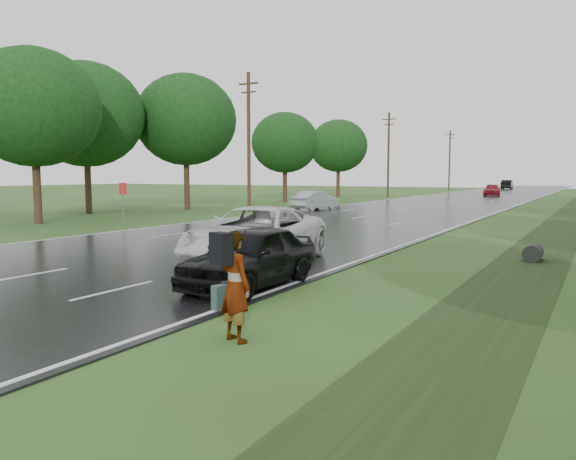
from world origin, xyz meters
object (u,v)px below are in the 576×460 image
(pedestrian, at_px, (234,285))
(silver_sedan, at_px, (315,200))
(white_pickup, at_px, (257,235))
(dark_sedan, at_px, (250,256))
(road_sign, at_px, (123,195))

(pedestrian, xyz_separation_m, silver_sedan, (-13.97, 30.65, -0.18))
(pedestrian, bearing_deg, white_pickup, -41.03)
(silver_sedan, bearing_deg, pedestrian, 123.31)
(pedestrian, distance_m, dark_sedan, 4.38)
(dark_sedan, distance_m, silver_sedan, 29.33)
(white_pickup, bearing_deg, dark_sedan, -69.42)
(white_pickup, height_order, dark_sedan, white_pickup)
(dark_sedan, relative_size, silver_sedan, 0.99)
(road_sign, distance_m, silver_sedan, 17.09)
(pedestrian, bearing_deg, silver_sedan, -46.45)
(white_pickup, xyz_separation_m, silver_sedan, (-10.06, 23.85, -0.14))
(road_sign, height_order, dark_sedan, road_sign)
(silver_sedan, bearing_deg, dark_sedan, 122.52)
(pedestrian, bearing_deg, road_sign, -20.57)
(road_sign, xyz_separation_m, white_pickup, (12.76, -7.00, -0.74))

